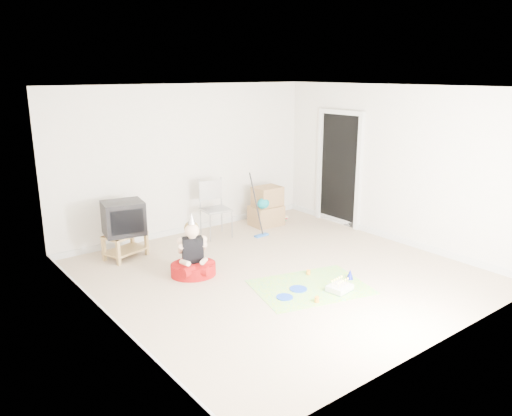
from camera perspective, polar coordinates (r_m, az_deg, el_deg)
ground at (r=7.23m, az=2.59°, el=-7.44°), size 5.00×5.00×0.00m
doorway_recess at (r=9.42m, az=9.52°, el=4.29°), size 0.02×0.90×2.05m
tv_stand at (r=7.98m, az=-14.71°, el=-3.91°), size 0.71×0.56×0.39m
crt_tv at (r=7.85m, az=-14.91°, el=-1.09°), size 0.67×0.59×0.51m
folding_chair at (r=8.66m, az=-4.60°, el=-0.17°), size 0.50×0.49×1.01m
cardboard_boxes at (r=9.33m, az=1.21°, el=0.12°), size 0.60×0.46×0.73m
floor_mop at (r=8.70m, az=0.63°, el=-1.59°), size 0.28×0.37×1.09m
book_pile at (r=9.77m, az=2.80°, el=-1.05°), size 0.29×0.32×0.09m
seated_woman at (r=7.13m, az=-7.21°, el=-6.12°), size 0.84×0.84×0.92m
party_mat at (r=6.81m, az=6.24°, el=-8.96°), size 1.72×1.43×0.01m
birthday_cake at (r=6.73m, az=9.55°, el=-9.04°), size 0.34×0.29×0.15m
blue_plate_near at (r=6.72m, az=4.85°, el=-9.20°), size 0.32×0.32×0.01m
blue_plate_far at (r=6.48m, az=3.29°, el=-10.13°), size 0.25×0.25×0.01m
orange_cup_near at (r=7.18m, az=6.01°, el=-7.32°), size 0.08×0.08×0.07m
orange_cup_far at (r=6.38m, az=6.96°, el=-10.34°), size 0.06×0.06×0.07m
blue_party_hat at (r=7.11m, az=10.69°, el=-7.43°), size 0.11×0.11×0.14m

